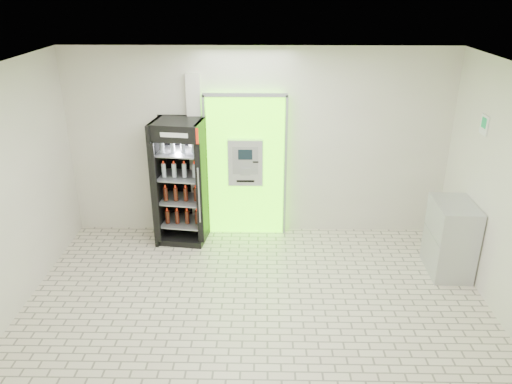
{
  "coord_description": "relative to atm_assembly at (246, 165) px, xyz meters",
  "views": [
    {
      "loc": [
        0.1,
        -5.03,
        3.87
      ],
      "look_at": [
        -0.01,
        1.2,
        1.22
      ],
      "focal_mm": 35.0,
      "sensor_mm": 36.0,
      "label": 1
    }
  ],
  "objects": [
    {
      "name": "atm_assembly",
      "position": [
        0.0,
        0.0,
        0.0
      ],
      "size": [
        1.3,
        0.24,
        2.33
      ],
      "color": "#5CFF0C",
      "rests_on": "ground"
    },
    {
      "name": "ground",
      "position": [
        0.2,
        -2.41,
        -1.17
      ],
      "size": [
        6.0,
        6.0,
        0.0
      ],
      "primitive_type": "plane",
      "color": "beige",
      "rests_on": "ground"
    },
    {
      "name": "steel_cabinet",
      "position": [
        2.92,
        -1.19,
        -0.64
      ],
      "size": [
        0.56,
        0.81,
        1.06
      ],
      "rotation": [
        0.0,
        0.0,
        -0.03
      ],
      "color": "#B2B5BA",
      "rests_on": "ground"
    },
    {
      "name": "exit_sign",
      "position": [
        3.19,
        -1.01,
        0.95
      ],
      "size": [
        0.02,
        0.22,
        0.26
      ],
      "color": "white",
      "rests_on": "room_shell"
    },
    {
      "name": "beverage_cooler",
      "position": [
        -1.0,
        -0.24,
        -0.23
      ],
      "size": [
        0.82,
        0.77,
        1.96
      ],
      "rotation": [
        0.0,
        0.0,
        -0.14
      ],
      "color": "black",
      "rests_on": "ground"
    },
    {
      "name": "pillar",
      "position": [
        -0.78,
        0.04,
        0.13
      ],
      "size": [
        0.22,
        0.11,
        2.6
      ],
      "color": "silver",
      "rests_on": "ground"
    },
    {
      "name": "room_shell",
      "position": [
        0.2,
        -2.41,
        0.67
      ],
      "size": [
        6.0,
        6.0,
        6.0
      ],
      "color": "silver",
      "rests_on": "ground"
    }
  ]
}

